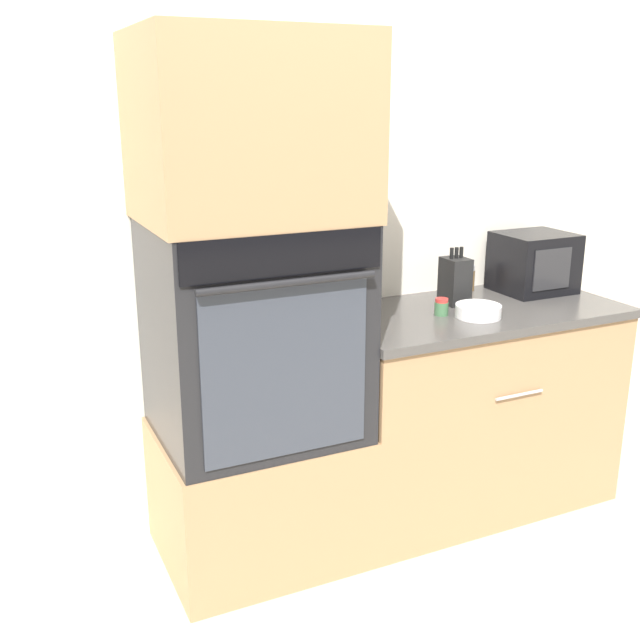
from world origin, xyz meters
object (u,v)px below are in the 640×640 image
object	(u,v)px
wall_oven	(254,330)
knife_block	(455,281)
condiment_jar_near	(372,303)
bowl	(478,311)
microwave	(534,262)
condiment_jar_mid	(441,307)
condiment_jar_far	(469,278)

from	to	relation	value
wall_oven	knife_block	world-z (taller)	wall_oven
condiment_jar_near	bowl	bearing A→B (deg)	-39.35
microwave	condiment_jar_near	xyz separation A→B (m)	(-0.79, 0.04, -0.10)
wall_oven	knife_block	distance (m)	0.93
condiment_jar_mid	condiment_jar_near	bearing A→B (deg)	139.13
wall_oven	condiment_jar_near	xyz separation A→B (m)	(0.56, 0.16, -0.00)
wall_oven	microwave	bearing A→B (deg)	5.11
knife_block	condiment_jar_far	distance (m)	0.25
microwave	condiment_jar_far	distance (m)	0.29
condiment_jar_near	wall_oven	bearing A→B (deg)	-164.49
knife_block	condiment_jar_near	size ratio (longest dim) A/B	3.86
condiment_jar_far	wall_oven	bearing A→B (deg)	-167.15
bowl	knife_block	bearing A→B (deg)	81.95
wall_oven	knife_block	size ratio (longest dim) A/B	3.29
condiment_jar_near	condiment_jar_far	distance (m)	0.55
wall_oven	condiment_jar_far	bearing A→B (deg)	12.85
condiment_jar_mid	knife_block	bearing A→B (deg)	39.72
wall_oven	condiment_jar_near	distance (m)	0.59
condiment_jar_near	condiment_jar_mid	world-z (taller)	condiment_jar_mid
bowl	condiment_jar_near	world-z (taller)	condiment_jar_near
microwave	condiment_jar_far	bearing A→B (deg)	152.02
knife_block	bowl	xyz separation A→B (m)	(-0.03, -0.20, -0.07)
wall_oven	condiment_jar_near	bearing A→B (deg)	15.51
microwave	condiment_jar_near	world-z (taller)	microwave
knife_block	condiment_jar_far	xyz separation A→B (m)	(0.19, 0.16, -0.04)
condiment_jar_near	condiment_jar_mid	xyz separation A→B (m)	(0.21, -0.18, 0.00)
bowl	condiment_jar_mid	world-z (taller)	condiment_jar_mid
knife_block	condiment_jar_mid	xyz separation A→B (m)	(-0.14, -0.12, -0.07)
microwave	condiment_jar_far	xyz separation A→B (m)	(-0.25, 0.13, -0.07)
bowl	condiment_jar_mid	size ratio (longest dim) A/B	2.65
condiment_jar_far	microwave	bearing A→B (deg)	-27.98
wall_oven	bowl	distance (m)	0.90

